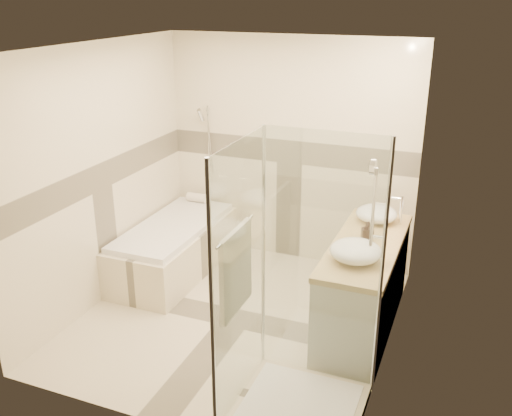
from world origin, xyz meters
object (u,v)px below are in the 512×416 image
at_px(shower_enclosure, 287,348).
at_px(amenity_bottle_b, 368,230).
at_px(vessel_sink_far, 356,251).
at_px(vanity, 363,286).
at_px(amenity_bottle_a, 366,232).
at_px(bathtub, 174,245).
at_px(vessel_sink_near, 376,214).

relative_size(shower_enclosure, amenity_bottle_b, 14.00).
relative_size(vessel_sink_far, amenity_bottle_b, 2.92).
bearing_deg(shower_enclosure, vessel_sink_far, 73.00).
relative_size(vanity, amenity_bottle_a, 9.37).
height_order(vanity, amenity_bottle_b, amenity_bottle_b).
distance_m(amenity_bottle_a, amenity_bottle_b, 0.09).
bearing_deg(amenity_bottle_b, vessel_sink_far, -90.00).
bearing_deg(bathtub, amenity_bottle_a, -8.15).
distance_m(vessel_sink_near, vessel_sink_far, 0.91).
height_order(bathtub, vessel_sink_far, vessel_sink_far).
xyz_separation_m(shower_enclosure, vessel_sink_far, (0.27, 0.89, 0.43)).
distance_m(bathtub, vessel_sink_near, 2.23).
distance_m(vessel_sink_near, amenity_bottle_b, 0.40).
relative_size(shower_enclosure, vessel_sink_far, 4.79).
height_order(amenity_bottle_a, amenity_bottle_b, amenity_bottle_a).
bearing_deg(vanity, shower_enclosure, -102.97).
distance_m(bathtub, shower_enclosure, 2.47).
distance_m(bathtub, vanity, 2.18).
xyz_separation_m(bathtub, shower_enclosure, (1.86, -1.62, 0.20)).
relative_size(bathtub, vessel_sink_near, 4.37).
bearing_deg(amenity_bottle_a, amenity_bottle_b, 90.00).
xyz_separation_m(amenity_bottle_a, amenity_bottle_b, (0.00, 0.09, -0.01)).
relative_size(vessel_sink_near, amenity_bottle_a, 2.25).
height_order(bathtub, vanity, vanity).
distance_m(vanity, vessel_sink_far, 0.63).
bearing_deg(amenity_bottle_a, shower_enclosure, -101.71).
bearing_deg(vessel_sink_far, amenity_bottle_a, 90.00).
height_order(vessel_sink_far, amenity_bottle_a, amenity_bottle_a).
xyz_separation_m(vessel_sink_far, amenity_bottle_b, (0.00, 0.51, -0.01)).
xyz_separation_m(vanity, amenity_bottle_b, (-0.02, 0.13, 0.50)).
distance_m(vanity, shower_enclosure, 1.31).
height_order(bathtub, shower_enclosure, shower_enclosure).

